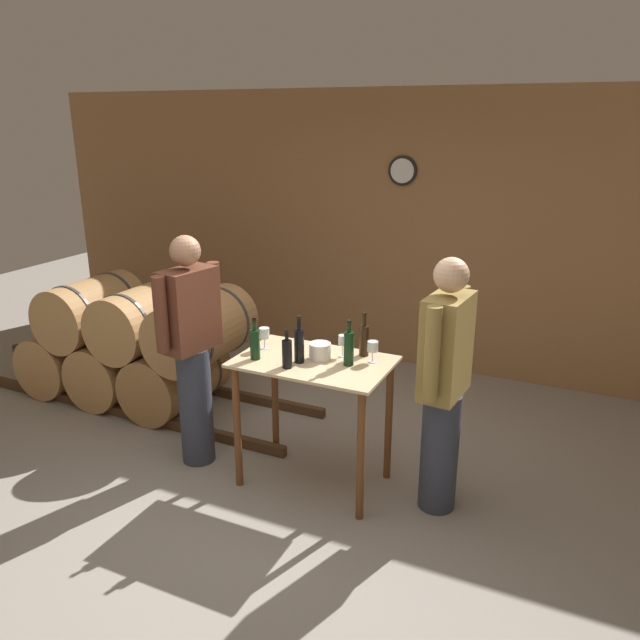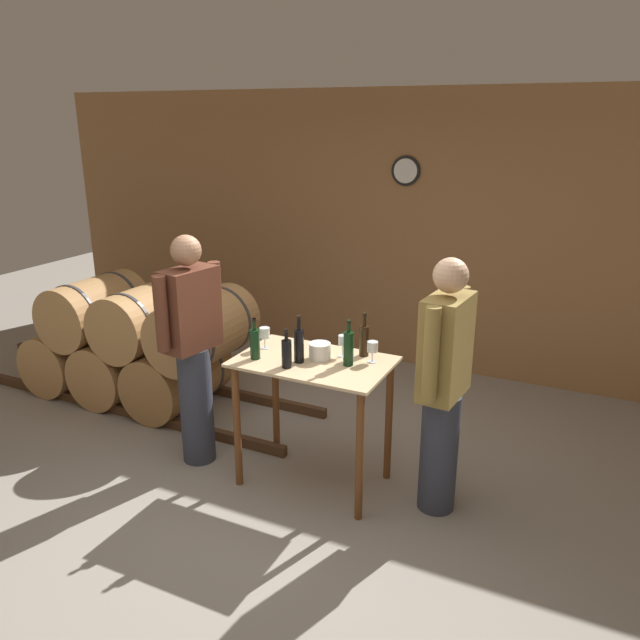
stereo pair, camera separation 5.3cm
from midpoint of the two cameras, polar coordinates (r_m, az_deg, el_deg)
The scene contains 15 objects.
ground_plane at distance 4.25m, azimuth -5.41°, elevation -17.01°, with size 14.00×14.00×0.00m, color gray.
back_wall at distance 6.23m, azimuth 8.27°, elevation 7.92°, with size 8.40×0.08×2.70m.
barrel_rack at distance 5.77m, azimuth -16.26°, elevation -2.05°, with size 3.71×0.87×1.07m.
tasting_table at distance 4.19m, azimuth -0.24°, elevation -6.17°, with size 1.01×0.64×0.91m.
wine_bottle_far_left at distance 4.12m, azimuth -5.60°, elevation -2.10°, with size 0.07×0.07×0.28m.
wine_bottle_left at distance 3.96m, azimuth -2.69°, elevation -3.00°, with size 0.07×0.07×0.26m.
wine_bottle_center at distance 4.04m, azimuth -1.56°, elevation -2.26°, with size 0.07×0.07×0.32m.
wine_bottle_right at distance 4.00m, azimuth 3.00°, elevation -2.52°, with size 0.07×0.07×0.30m.
wine_bottle_far_right at distance 4.16m, azimuth 4.42°, elevation -1.78°, with size 0.06×0.06×0.30m.
wine_glass_near_left at distance 4.30m, azimuth -4.73°, elevation -1.23°, with size 0.07×0.07×0.15m.
wine_glass_near_center at distance 4.14m, azimuth 2.45°, elevation -1.95°, with size 0.06×0.06×0.15m.
wine_glass_near_right at distance 4.06m, azimuth 5.20°, elevation -2.50°, with size 0.07×0.07×0.14m.
ice_bucket at distance 4.11m, azimuth 0.35°, elevation -2.87°, with size 0.14×0.14×0.11m.
person_host at distance 4.48m, azimuth -11.25°, elevation -2.40°, with size 0.29×0.58×1.69m.
person_visitor_with_scarf at distance 3.92m, azimuth 11.61°, elevation -5.68°, with size 0.25×0.59×1.67m.
Camera 2 is at (1.88, -2.93, 2.45)m, focal length 35.00 mm.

